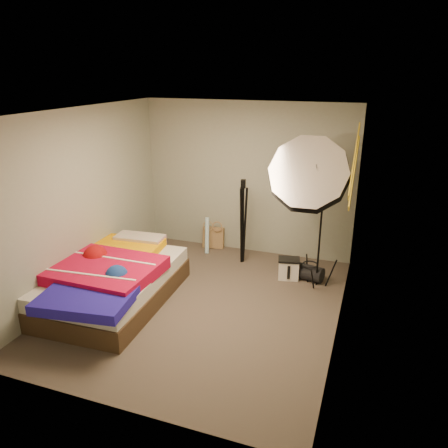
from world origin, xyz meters
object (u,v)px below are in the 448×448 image
at_px(photo_umbrella, 309,176).
at_px(camera_tripod, 243,216).
at_px(duffel_bag, 310,273).
at_px(tote_bag, 213,237).
at_px(bed, 110,280).
at_px(camera_case, 289,269).
at_px(wrapping_roll, 207,235).

height_order(photo_umbrella, camera_tripod, photo_umbrella).
distance_m(duffel_bag, photo_umbrella, 1.54).
distance_m(tote_bag, bed, 2.30).
distance_m(camera_case, bed, 2.57).
relative_size(bed, camera_tripod, 1.70).
xyz_separation_m(wrapping_roll, camera_tripod, (0.68, -0.17, 0.48)).
height_order(camera_case, duffel_bag, camera_case).
height_order(tote_bag, camera_tripod, camera_tripod).
bearing_deg(camera_tripod, bed, -125.69).
bearing_deg(duffel_bag, camera_tripod, -179.80).
relative_size(tote_bag, camera_case, 1.24).
distance_m(tote_bag, camera_tripod, 0.98).
distance_m(tote_bag, duffel_bag, 1.92).
height_order(camera_case, photo_umbrella, photo_umbrella).
relative_size(camera_case, camera_tripod, 0.21).
distance_m(camera_case, photo_umbrella, 1.52).
relative_size(wrapping_roll, camera_tripod, 0.45).
height_order(bed, camera_tripod, camera_tripod).
relative_size(tote_bag, camera_tripod, 0.27).
bearing_deg(duffel_bag, tote_bag, 173.17).
bearing_deg(photo_umbrella, tote_bag, 151.10).
bearing_deg(photo_umbrella, duffel_bag, 75.24).
bearing_deg(bed, tote_bag, 73.97).
bearing_deg(photo_umbrella, camera_case, 139.80).
height_order(camera_case, camera_tripod, camera_tripod).
xyz_separation_m(bed, photo_umbrella, (2.36, 1.25, 1.33)).
relative_size(camera_case, photo_umbrella, 0.13).
bearing_deg(duffel_bag, bed, -133.68).
bearing_deg(camera_tripod, tote_bag, 147.92).
bearing_deg(camera_case, tote_bag, 140.66).
bearing_deg(camera_tripod, duffel_bag, -14.33).
xyz_separation_m(tote_bag, camera_tripod, (0.65, -0.41, 0.60)).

